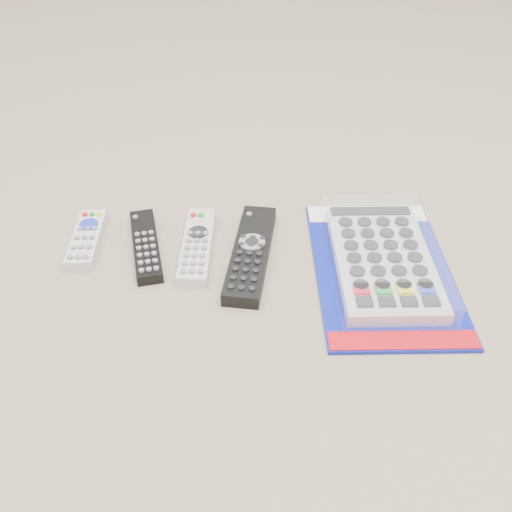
{
  "coord_description": "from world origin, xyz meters",
  "views": [
    {
      "loc": [
        -0.0,
        -0.64,
        0.53
      ],
      "look_at": [
        0.01,
        -0.0,
        0.01
      ],
      "focal_mm": 40.0,
      "sensor_mm": 36.0,
      "label": 1
    }
  ],
  "objects_px": {
    "remote_small_grey": "(87,239)",
    "remote_slim_black": "(146,245)",
    "remote_large_black": "(251,253)",
    "remote_silver_dvd": "(197,245)",
    "jumbo_remote_packaged": "(383,259)"
  },
  "relations": [
    {
      "from": "remote_small_grey",
      "to": "jumbo_remote_packaged",
      "type": "distance_m",
      "value": 0.44
    },
    {
      "from": "remote_slim_black",
      "to": "jumbo_remote_packaged",
      "type": "height_order",
      "value": "jumbo_remote_packaged"
    },
    {
      "from": "jumbo_remote_packaged",
      "to": "remote_large_black",
      "type": "bearing_deg",
      "value": 172.39
    },
    {
      "from": "remote_small_grey",
      "to": "remote_large_black",
      "type": "bearing_deg",
      "value": -10.43
    },
    {
      "from": "remote_small_grey",
      "to": "remote_slim_black",
      "type": "bearing_deg",
      "value": -11.47
    },
    {
      "from": "remote_silver_dvd",
      "to": "jumbo_remote_packaged",
      "type": "relative_size",
      "value": 0.54
    },
    {
      "from": "remote_small_grey",
      "to": "remote_slim_black",
      "type": "relative_size",
      "value": 0.79
    },
    {
      "from": "remote_small_grey",
      "to": "jumbo_remote_packaged",
      "type": "height_order",
      "value": "jumbo_remote_packaged"
    },
    {
      "from": "remote_small_grey",
      "to": "remote_silver_dvd",
      "type": "xyz_separation_m",
      "value": [
        0.17,
        -0.02,
        -0.0
      ]
    },
    {
      "from": "remote_silver_dvd",
      "to": "jumbo_remote_packaged",
      "type": "distance_m",
      "value": 0.27
    },
    {
      "from": "remote_slim_black",
      "to": "remote_large_black",
      "type": "relative_size",
      "value": 0.77
    },
    {
      "from": "remote_silver_dvd",
      "to": "remote_small_grey",
      "type": "bearing_deg",
      "value": 175.59
    },
    {
      "from": "remote_silver_dvd",
      "to": "remote_slim_black",
      "type": "bearing_deg",
      "value": -179.67
    },
    {
      "from": "remote_small_grey",
      "to": "remote_silver_dvd",
      "type": "height_order",
      "value": "same"
    },
    {
      "from": "remote_silver_dvd",
      "to": "jumbo_remote_packaged",
      "type": "bearing_deg",
      "value": -7.95
    }
  ]
}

